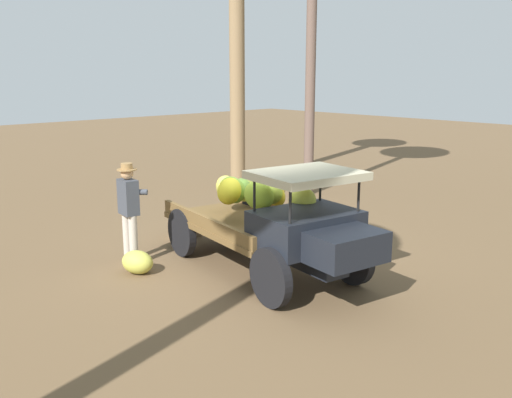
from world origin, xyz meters
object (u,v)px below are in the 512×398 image
(wooden_crate, at_px, (187,225))
(loose_banana_bunch, at_px, (137,262))
(truck, at_px, (275,219))
(farmer, at_px, (129,207))

(wooden_crate, bearing_deg, loose_banana_bunch, -57.41)
(truck, distance_m, farmer, 2.61)
(truck, height_order, wooden_crate, truck)
(truck, bearing_deg, farmer, -137.61)
(truck, height_order, farmer, truck)
(truck, relative_size, farmer, 2.57)
(farmer, relative_size, loose_banana_bunch, 3.16)
(truck, bearing_deg, loose_banana_bunch, -125.74)
(truck, distance_m, wooden_crate, 2.96)
(wooden_crate, distance_m, loose_banana_bunch, 2.28)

